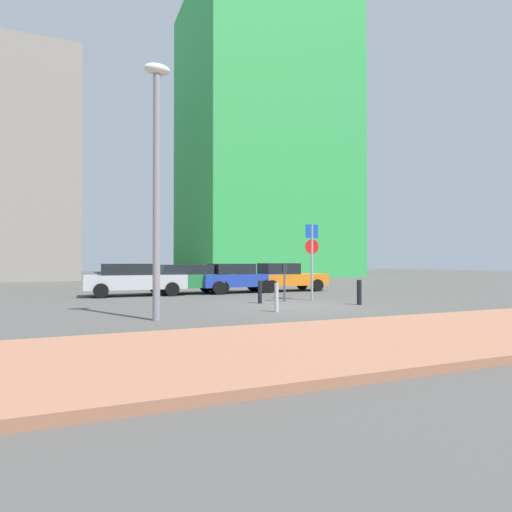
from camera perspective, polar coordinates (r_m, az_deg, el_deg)
name	(u,v)px	position (r m, az deg, el deg)	size (l,w,h in m)	color
ground_plane	(299,306)	(15.17, 5.81, -6.72)	(120.00, 120.00, 0.00)	#4C4947
sidewalk_brick	(447,333)	(10.00, 24.34, -9.36)	(40.00, 4.49, 0.14)	#9E664C
parked_car_silver	(134,279)	(20.35, -16.07, -2.97)	(4.55, 2.05, 1.48)	#B7BABF
parked_car_green	(188,278)	(21.00, -9.12, -2.97)	(4.42, 2.15, 1.43)	#237238
parked_car_blue	(237,278)	(21.65, -2.63, -2.91)	(4.29, 2.25, 1.47)	#1E389E
parked_car_orange	(283,277)	(22.69, 3.69, -2.84)	(4.43, 1.90, 1.49)	orange
parking_sign_post	(312,252)	(17.40, 7.52, 0.53)	(0.60, 0.10, 3.12)	gray
parking_meter	(285,278)	(16.85, 3.86, -2.93)	(0.18, 0.14, 1.46)	#4C4C51
street_lamp	(157,169)	(11.96, -13.20, 11.36)	(0.70, 0.36, 6.93)	gray
traffic_bollard_near	(359,292)	(16.00, 13.70, -4.77)	(0.17, 0.17, 0.91)	black
traffic_bollard_mid	(260,292)	(16.05, 0.54, -4.86)	(0.16, 0.16, 0.86)	black
traffic_bollard_far	(276,297)	(13.35, 2.77, -5.59)	(0.13, 0.13, 0.91)	#B7B7BC
building_colorful_midrise	(262,138)	(51.00, 0.75, 15.55)	(16.89, 16.80, 31.80)	green
building_under_construction	(20,173)	(45.28, -29.11, 9.68)	(10.38, 14.40, 19.42)	gray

